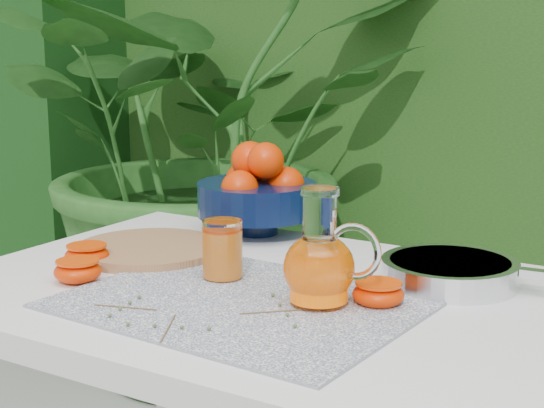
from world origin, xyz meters
The scene contains 10 objects.
potted_plant_left centered at (-0.89, 1.19, 0.79)m, with size 1.59×1.59×1.59m, color #25581E.
white_table centered at (0.06, 0.00, 0.67)m, with size 1.00×0.70×0.75m.
placemat centered at (0.08, -0.08, 0.75)m, with size 0.50×0.39×0.00m, color #0B183E.
cutting_board centered at (-0.22, 0.07, 0.76)m, with size 0.27×0.27×0.02m, color #A8764C.
fruit_bowl centered at (-0.14, 0.30, 0.83)m, with size 0.24×0.24×0.18m.
juice_pitcher centered at (0.18, -0.03, 0.81)m, with size 0.15×0.11×0.17m.
juice_tumbler centered at (-0.02, 0.00, 0.80)m, with size 0.07×0.07×0.09m.
saute_pan centered at (0.31, 0.17, 0.77)m, with size 0.39×0.23×0.04m.
orange_halves centered at (-0.07, -0.05, 0.77)m, with size 0.62×0.24×0.04m.
thyme_sprigs centered at (0.06, -0.17, 0.76)m, with size 0.30×0.24×0.01m.
Camera 1 is at (0.72, -1.05, 1.14)m, focal length 55.00 mm.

